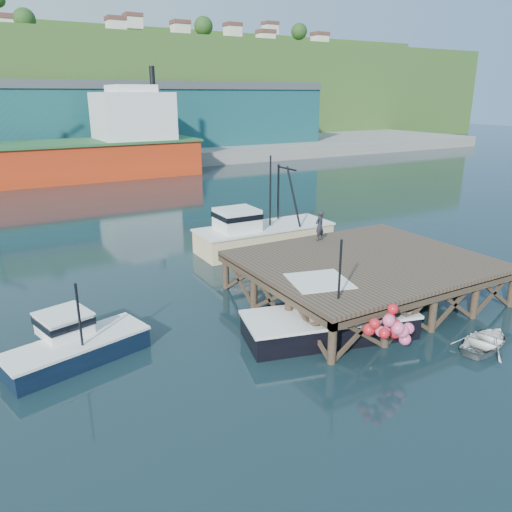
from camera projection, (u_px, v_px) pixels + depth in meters
ground at (274, 318)px, 23.95m from camera, size 300.00×300.00×0.00m
wharf at (366, 263)px, 25.80m from camera, size 12.00×10.00×2.62m
far_quay at (48, 154)px, 81.36m from camera, size 160.00×40.00×2.00m
warehouse_mid at (48, 120)px, 75.53m from camera, size 28.00×16.00×9.00m
warehouse_right at (225, 116)px, 89.75m from camera, size 30.00×16.00×9.00m
hillside at (19, 90)px, 103.00m from camera, size 220.00×50.00×22.00m
boat_navy at (74, 343)px, 20.09m from camera, size 5.95×3.81×3.52m
boat_black at (327, 316)px, 22.23m from camera, size 8.04×6.66×4.69m
trawler at (262, 231)px, 34.24m from camera, size 9.61×3.55×6.40m
dinghy at (486, 341)px, 21.08m from camera, size 3.46×2.81×0.63m
dockworker at (320, 226)px, 28.87m from camera, size 0.74×0.58×1.77m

